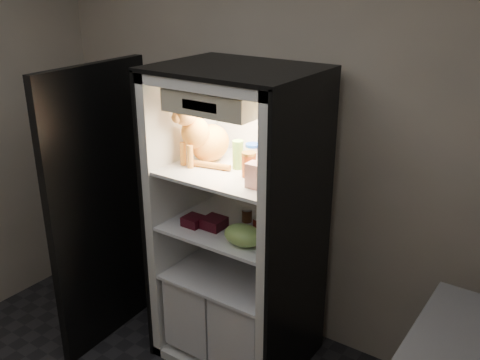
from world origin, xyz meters
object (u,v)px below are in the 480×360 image
Objects in this scene: refrigerator at (240,242)px; soda_can_a at (270,212)px; soda_can_c at (259,228)px; mayo_tub at (253,154)px; pepper_jar at (278,155)px; condiment_jar at (247,215)px; grape_bag at (243,235)px; soda_can_b at (270,224)px; berry_box_left at (193,221)px; tabby_cat at (202,137)px; salsa_jar at (249,164)px; cream_carton at (255,175)px; parmesan_shaker at (238,155)px; berry_box_right at (214,223)px.

soda_can_a is at bearing 26.75° from refrigerator.
mayo_tub is at bearing 130.87° from soda_can_c.
condiment_jar is at bearing -164.23° from pepper_jar.
refrigerator is 8.16× the size of grape_bag.
soda_can_b is at bearing -60.23° from soda_can_a.
grape_bag is (0.15, -0.25, 0.01)m from condiment_jar.
grape_bag is at bearing -4.67° from berry_box_left.
condiment_jar is (0.27, 0.07, -0.46)m from tabby_cat.
mayo_tub is 0.43m from soda_can_b.
salsa_jar is 0.16m from cream_carton.
tabby_cat reaches higher than soda_can_a.
salsa_jar is 1.06× the size of cream_carton.
soda_can_a reaches higher than soda_can_c.
mayo_tub is at bearing 67.45° from refrigerator.
parmesan_shaker is 0.41m from soda_can_a.
soda_can_c is (-0.00, -0.19, -0.38)m from pepper_jar.
cream_carton reaches higher than soda_can_c.
cream_carton is 0.47m from soda_can_a.
parmesan_shaker is at bearing 177.36° from soda_can_b.
parmesan_shaker is (0.24, 0.03, -0.07)m from tabby_cat.
condiment_jar is at bearing 127.25° from salsa_jar.
soda_can_b is at bearing 92.19° from cream_carton.
soda_can_a is (-0.08, 0.30, -0.35)m from cream_carton.
pepper_jar reaches higher than berry_box_left.
grape_bag is at bearing -59.91° from condiment_jar.
mayo_tub is 0.38m from condiment_jar.
cream_carton is at bearing -87.81° from soda_can_b.
berry_box_right is (-0.20, -0.06, -0.39)m from salsa_jar.
tabby_cat is at bearing 145.57° from berry_box_right.
parmesan_shaker is at bearing 149.51° from salsa_jar.
salsa_jar reaches higher than berry_box_left.
mayo_tub is at bearing -179.84° from soda_can_a.
soda_can_c is 0.56× the size of grape_bag.
berry_box_left is at bearing -146.38° from pepper_jar.
condiment_jar is at bearing 58.17° from berry_box_right.
grape_bag is 0.38m from berry_box_left.
parmesan_shaker is 1.29× the size of soda_can_c.
tabby_cat is 1.83× the size of grape_bag.
condiment_jar is 0.68× the size of berry_box_right.
berry_box_right is (-0.26, 0.07, -0.03)m from grape_bag.
pepper_jar is 0.84× the size of grape_bag.
cream_carton reaches higher than grape_bag.
condiment_jar is 0.37× the size of grape_bag.
soda_can_b is at bearing -10.91° from refrigerator.
berry_box_left is (-0.23, -0.22, -0.02)m from condiment_jar.
parmesan_shaker is 0.43m from soda_can_c.
soda_can_b reaches higher than condiment_jar.
soda_can_b is (-0.01, 0.17, -0.36)m from cream_carton.
pepper_jar is 0.28m from cream_carton.
berry_box_left is at bearing -132.12° from refrigerator.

